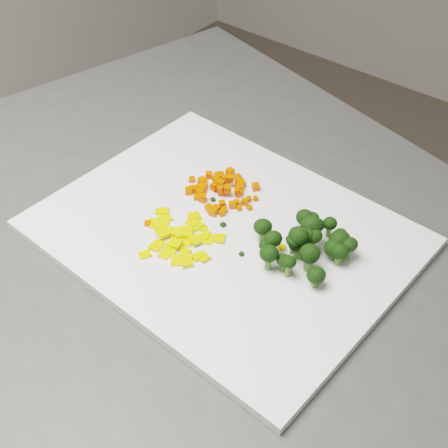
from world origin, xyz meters
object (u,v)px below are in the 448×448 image
Objects in this scene: carrot_pile at (223,185)px; cutting_board at (224,233)px; broccoli_pile at (308,237)px; pepper_pile at (177,233)px.

cutting_board is at bearing -50.09° from carrot_pile.
carrot_pile is 0.15m from broccoli_pile.
carrot_pile is at bearing 95.77° from pepper_pile.
carrot_pile is 0.86× the size of pepper_pile.
cutting_board is at bearing 52.65° from pepper_pile.
broccoli_pile is (0.15, -0.03, 0.01)m from carrot_pile.
cutting_board is 4.50× the size of carrot_pile.
carrot_pile is 0.83× the size of broccoli_pile.
pepper_pile is at bearing -127.35° from cutting_board.
cutting_board is 3.75× the size of broccoli_pile.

